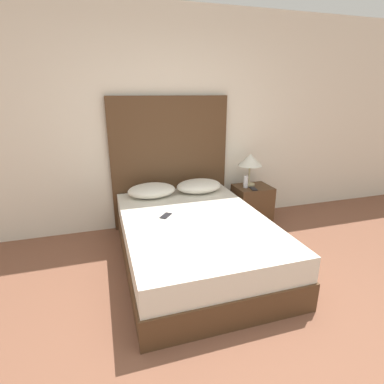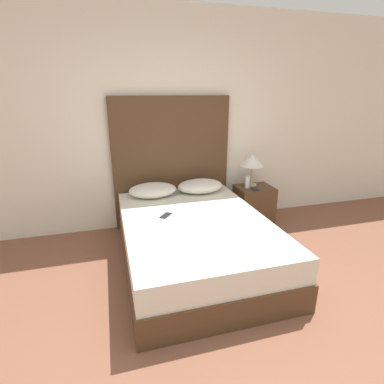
{
  "view_description": "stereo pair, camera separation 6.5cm",
  "coord_description": "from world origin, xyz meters",
  "px_view_note": "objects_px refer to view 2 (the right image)",
  "views": [
    {
      "loc": [
        -0.77,
        -1.25,
        1.72
      ],
      "look_at": [
        0.08,
        1.51,
        0.75
      ],
      "focal_mm": 28.0,
      "sensor_mm": 36.0,
      "label": 1
    },
    {
      "loc": [
        -0.71,
        -1.27,
        1.72
      ],
      "look_at": [
        0.08,
        1.51,
        0.75
      ],
      "focal_mm": 28.0,
      "sensor_mm": 36.0,
      "label": 2
    }
  ],
  "objects_px": {
    "phone_on_bed": "(166,215)",
    "nightstand": "(254,205)",
    "table_lamp": "(252,161)",
    "bed": "(195,241)",
    "phone_on_nightstand": "(255,189)"
  },
  "relations": [
    {
      "from": "phone_on_bed",
      "to": "nightstand",
      "type": "xyz_separation_m",
      "value": [
        1.32,
        0.59,
        -0.24
      ]
    },
    {
      "from": "nightstand",
      "to": "table_lamp",
      "type": "bearing_deg",
      "value": 107.97
    },
    {
      "from": "phone_on_bed",
      "to": "nightstand",
      "type": "distance_m",
      "value": 1.47
    },
    {
      "from": "bed",
      "to": "table_lamp",
      "type": "xyz_separation_m",
      "value": [
        1.02,
        0.81,
        0.61
      ]
    },
    {
      "from": "bed",
      "to": "nightstand",
      "type": "xyz_separation_m",
      "value": [
        1.05,
        0.74,
        0.01
      ]
    },
    {
      "from": "phone_on_bed",
      "to": "table_lamp",
      "type": "distance_m",
      "value": 1.5
    },
    {
      "from": "phone_on_bed",
      "to": "nightstand",
      "type": "height_order",
      "value": "nightstand"
    },
    {
      "from": "nightstand",
      "to": "phone_on_nightstand",
      "type": "relative_size",
      "value": 3.25
    },
    {
      "from": "phone_on_nightstand",
      "to": "nightstand",
      "type": "bearing_deg",
      "value": 63.35
    },
    {
      "from": "phone_on_bed",
      "to": "table_lamp",
      "type": "height_order",
      "value": "table_lamp"
    },
    {
      "from": "nightstand",
      "to": "phone_on_bed",
      "type": "bearing_deg",
      "value": -155.87
    },
    {
      "from": "phone_on_nightstand",
      "to": "bed",
      "type": "bearing_deg",
      "value": -147.45
    },
    {
      "from": "table_lamp",
      "to": "nightstand",
      "type": "bearing_deg",
      "value": -72.03
    },
    {
      "from": "bed",
      "to": "nightstand",
      "type": "relative_size",
      "value": 3.95
    },
    {
      "from": "nightstand",
      "to": "phone_on_nightstand",
      "type": "bearing_deg",
      "value": -116.65
    }
  ]
}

